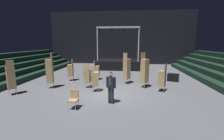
{
  "coord_description": "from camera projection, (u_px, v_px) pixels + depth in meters",
  "views": [
    {
      "loc": [
        1.25,
        -9.47,
        3.23
      ],
      "look_at": [
        0.14,
        0.97,
        1.4
      ],
      "focal_mm": 24.89,
      "sensor_mm": 36.0,
      "label": 1
    }
  ],
  "objects": [
    {
      "name": "chair_stack_front_right",
      "position": [
        127.0,
        68.0,
        12.31
      ],
      "size": [
        0.62,
        0.62,
        2.48
      ],
      "rotation": [
        0.0,
        0.0,
        5.54
      ],
      "color": "#B2B5BA",
      "rests_on": "ground_plane"
    },
    {
      "name": "equipment_road_case",
      "position": [
        173.0,
        77.0,
        13.3
      ],
      "size": [
        1.07,
        0.92,
        0.63
      ],
      "primitive_type": "cube",
      "rotation": [
        0.0,
        0.0,
        -0.42
      ],
      "color": "black",
      "rests_on": "ground_plane"
    },
    {
      "name": "crew_worker_near_stage",
      "position": [
        144.0,
        65.0,
        16.09
      ],
      "size": [
        0.25,
        0.57,
        1.71
      ],
      "rotation": [
        0.0,
        0.0,
        1.52
      ],
      "color": "black",
      "rests_on": "ground_plane"
    },
    {
      "name": "chair_stack_mid_right",
      "position": [
        87.0,
        76.0,
        11.25
      ],
      "size": [
        0.48,
        0.48,
        1.79
      ],
      "rotation": [
        0.0,
        0.0,
        6.19
      ],
      "color": "#B2B5BA",
      "rests_on": "ground_plane"
    },
    {
      "name": "ground_plane",
      "position": [
        108.0,
        95.0,
        9.97
      ],
      "size": [
        22.0,
        30.0,
        0.1
      ],
      "primitive_type": "cube",
      "color": "#515459"
    },
    {
      "name": "chair_stack_front_left",
      "position": [
        71.0,
        70.0,
        13.33
      ],
      "size": [
        0.49,
        0.49,
        1.88
      ],
      "rotation": [
        0.0,
        0.0,
        1.7
      ],
      "color": "#B2B5BA",
      "rests_on": "ground_plane"
    },
    {
      "name": "stage_riser",
      "position": [
        118.0,
        64.0,
        19.75
      ],
      "size": [
        5.27,
        3.5,
        5.09
      ],
      "color": "black",
      "rests_on": "ground_plane"
    },
    {
      "name": "chair_stack_mid_left",
      "position": [
        145.0,
        70.0,
        11.18
      ],
      "size": [
        0.62,
        0.62,
        2.56
      ],
      "rotation": [
        0.0,
        0.0,
        3.89
      ],
      "color": "#B2B5BA",
      "rests_on": "ground_plane"
    },
    {
      "name": "chair_stack_aisle_left",
      "position": [
        97.0,
        70.0,
        13.74
      ],
      "size": [
        0.44,
        0.44,
        1.71
      ],
      "rotation": [
        0.0,
        0.0,
        4.71
      ],
      "color": "#B2B5BA",
      "rests_on": "ground_plane"
    },
    {
      "name": "chair_stack_rear_right",
      "position": [
        11.0,
        78.0,
        9.65
      ],
      "size": [
        0.62,
        0.62,
        2.22
      ],
      "rotation": [
        0.0,
        0.0,
        0.84
      ],
      "color": "#B2B5BA",
      "rests_on": "ground_plane"
    },
    {
      "name": "loose_chair_near_man",
      "position": [
        74.0,
        98.0,
        7.67
      ],
      "size": [
        0.47,
        0.47,
        0.95
      ],
      "rotation": [
        0.0,
        0.0,
        3.06
      ],
      "color": "#B2B5BA",
      "rests_on": "ground_plane"
    },
    {
      "name": "chair_stack_rear_centre",
      "position": [
        162.0,
        78.0,
        10.3
      ],
      "size": [
        0.59,
        0.59,
        1.88
      ],
      "rotation": [
        0.0,
        0.0,
        1.11
      ],
      "color": "#B2B5BA",
      "rests_on": "ground_plane"
    },
    {
      "name": "arena_end_wall",
      "position": [
        121.0,
        38.0,
        23.97
      ],
      "size": [
        22.0,
        0.3,
        8.0
      ],
      "primitive_type": "cube",
      "color": "black",
      "rests_on": "ground_plane"
    },
    {
      "name": "man_with_tie",
      "position": [
        111.0,
        86.0,
        8.25
      ],
      "size": [
        0.56,
        0.36,
        1.75
      ],
      "rotation": [
        0.0,
        0.0,
        2.78
      ],
      "color": "black",
      "rests_on": "ground_plane"
    },
    {
      "name": "chair_stack_mid_centre",
      "position": [
        50.0,
        71.0,
        11.08
      ],
      "size": [
        0.54,
        0.54,
        2.56
      ],
      "rotation": [
        0.0,
        0.0,
        1.84
      ],
      "color": "#B2B5BA",
      "rests_on": "ground_plane"
    },
    {
      "name": "chair_stack_rear_left",
      "position": [
        95.0,
        78.0,
        10.34
      ],
      "size": [
        0.51,
        0.51,
        1.79
      ],
      "rotation": [
        0.0,
        0.0,
        4.9
      ],
      "color": "#B2B5BA",
      "rests_on": "ground_plane"
    }
  ]
}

